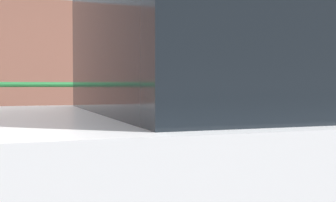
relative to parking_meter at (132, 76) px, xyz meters
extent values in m
cube|color=#ADA8A0|center=(-0.15, 0.90, -1.25)|extent=(36.00, 2.33, 0.14)
cylinder|color=slate|center=(0.00, 0.00, -0.61)|extent=(0.07, 0.07, 1.14)
cylinder|color=slate|center=(0.00, 0.00, 0.12)|extent=(0.19, 0.19, 0.33)
sphere|color=silver|center=(0.00, 0.00, 0.32)|extent=(0.18, 0.18, 0.18)
cube|color=black|center=(0.00, -0.10, 0.19)|extent=(0.10, 0.01, 0.07)
cube|color=white|center=(0.00, -0.10, 0.06)|extent=(0.11, 0.01, 0.09)
cylinder|color=black|center=(0.72, 0.09, -0.76)|extent=(0.15, 0.15, 0.85)
cylinder|color=black|center=(0.52, 0.07, -0.76)|extent=(0.15, 0.15, 0.85)
cube|color=black|center=(0.62, 0.08, -0.02)|extent=(0.46, 0.26, 0.64)
sphere|color=tan|center=(0.62, 0.08, 0.42)|extent=(0.23, 0.23, 0.23)
cylinder|color=black|center=(0.89, 0.11, 0.00)|extent=(0.09, 0.09, 0.60)
cylinder|color=black|center=(0.37, -0.10, 0.08)|extent=(0.13, 0.43, 0.54)
cube|color=white|center=(0.43, -1.69, -0.60)|extent=(4.54, 1.91, 0.80)
cube|color=black|center=(0.48, -1.69, 0.12)|extent=(2.14, 1.65, 0.64)
cylinder|color=#1E602D|center=(-0.15, 1.79, -0.07)|extent=(24.00, 0.06, 0.06)
cylinder|color=#1E602D|center=(-0.15, 1.79, -0.57)|extent=(24.00, 0.05, 0.05)
cylinder|color=#1E602D|center=(-0.15, 1.79, -0.62)|extent=(0.06, 0.06, 1.11)
cylinder|color=#1E602D|center=(1.85, 1.79, -0.62)|extent=(0.06, 0.06, 1.11)
cube|color=brown|center=(-0.15, 3.99, 0.00)|extent=(32.00, 0.50, 2.63)
camera|label=1|loc=(-0.88, -3.63, -0.08)|focal=47.00mm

